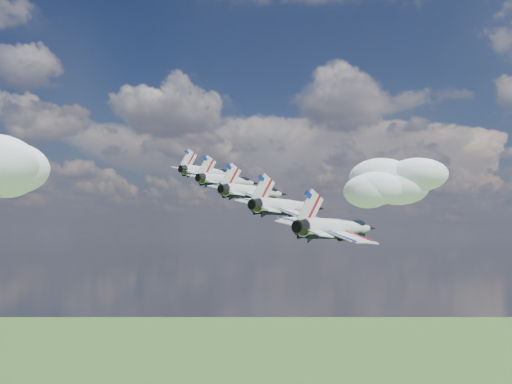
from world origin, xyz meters
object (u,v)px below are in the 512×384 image
at_px(jet_1, 230,181).
at_px(jet_2, 256,192).
at_px(jet_3, 291,207).
at_px(jet_0, 210,172).
at_px(jet_4, 340,228).

bearing_deg(jet_1, jet_2, -27.28).
bearing_deg(jet_3, jet_0, 152.72).
height_order(jet_0, jet_4, jet_0).
bearing_deg(jet_2, jet_1, 152.72).
bearing_deg(jet_1, jet_3, -27.28).
height_order(jet_1, jet_2, jet_1).
xyz_separation_m(jet_2, jet_3, (8.12, -9.12, -2.70)).
height_order(jet_0, jet_3, jet_0).
relative_size(jet_1, jet_4, 1.00).
bearing_deg(jet_0, jet_3, -27.28).
bearing_deg(jet_4, jet_3, 152.72).
distance_m(jet_3, jet_4, 12.50).
bearing_deg(jet_0, jet_2, -27.28).
distance_m(jet_1, jet_3, 25.01).
bearing_deg(jet_3, jet_1, 152.72).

